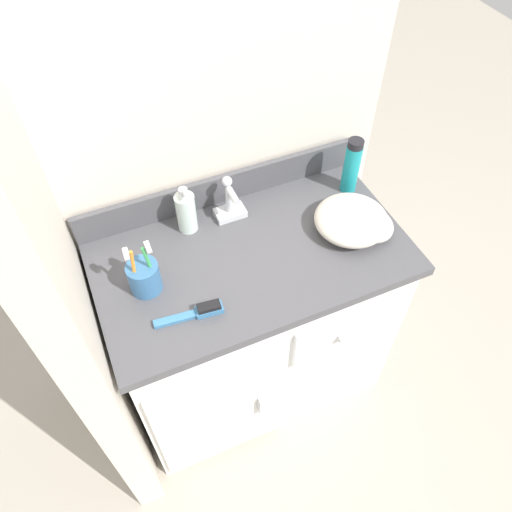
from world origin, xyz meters
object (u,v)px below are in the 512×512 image
toothbrush_cup (144,276)px  hand_towel (355,221)px  soap_dispenser (186,212)px  shaving_cream_can (352,166)px  hairbrush (199,312)px

toothbrush_cup → hand_towel: size_ratio=0.80×
soap_dispenser → shaving_cream_can: 0.51m
soap_dispenser → hand_towel: bearing=-24.1°
shaving_cream_can → hand_towel: size_ratio=0.84×
shaving_cream_can → hairbrush: shaving_cream_can is taller
hairbrush → hand_towel: size_ratio=0.82×
soap_dispenser → hand_towel: (0.44, -0.20, -0.03)m
soap_dispenser → hand_towel: 0.48m
soap_dispenser → shaving_cream_can: bearing=-4.6°
shaving_cream_can → hairbrush: size_ratio=1.03×
toothbrush_cup → hairbrush: bearing=-54.1°
toothbrush_cup → hand_towel: toothbrush_cup is taller
shaving_cream_can → hairbrush: (-0.58, -0.25, -0.08)m
hand_towel → hairbrush: bearing=-169.2°
toothbrush_cup → hand_towel: bearing=-3.4°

